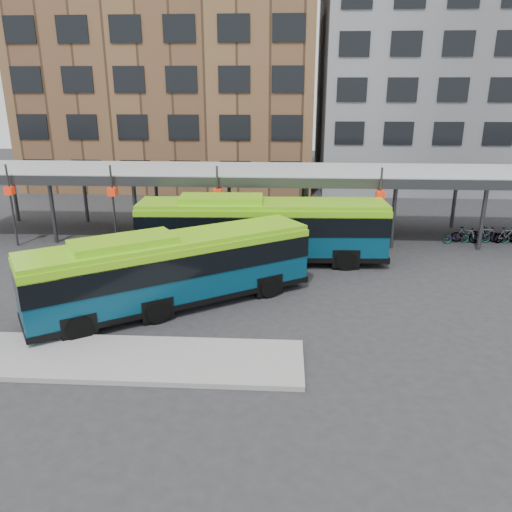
% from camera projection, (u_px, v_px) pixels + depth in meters
% --- Properties ---
extents(ground, '(120.00, 120.00, 0.00)m').
position_uv_depth(ground, '(263.00, 325.00, 19.57)').
color(ground, '#28282B').
rests_on(ground, ground).
extents(boarding_island, '(14.00, 3.00, 0.18)m').
position_uv_depth(boarding_island, '(98.00, 358.00, 17.01)').
color(boarding_island, gray).
rests_on(boarding_island, ground).
extents(canopy, '(40.00, 6.53, 4.80)m').
position_uv_depth(canopy, '(272.00, 174.00, 30.53)').
color(canopy, '#999B9E').
rests_on(canopy, ground).
extents(building_brick, '(26.00, 14.00, 22.00)m').
position_uv_depth(building_brick, '(173.00, 65.00, 46.96)').
color(building_brick, brown).
rests_on(building_brick, ground).
extents(building_grey, '(24.00, 14.00, 20.00)m').
position_uv_depth(building_grey, '(453.00, 76.00, 45.83)').
color(building_grey, slate).
rests_on(building_grey, ground).
extents(bus_front, '(11.40, 8.76, 3.31)m').
position_uv_depth(bus_front, '(172.00, 268.00, 20.77)').
color(bus_front, '#073851').
rests_on(bus_front, ground).
extents(bus_rear, '(13.02, 3.33, 3.56)m').
position_uv_depth(bus_rear, '(261.00, 228.00, 26.32)').
color(bus_rear, '#073851').
rests_on(bus_rear, ground).
extents(bike_rack, '(5.83, 1.46, 1.05)m').
position_uv_depth(bike_rack, '(490.00, 235.00, 30.05)').
color(bike_rack, slate).
rests_on(bike_rack, ground).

